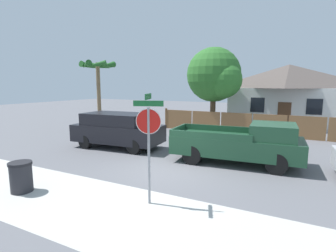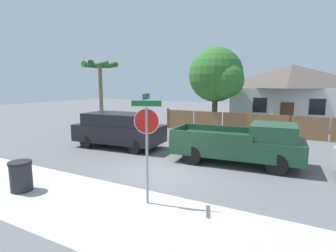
% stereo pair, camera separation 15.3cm
% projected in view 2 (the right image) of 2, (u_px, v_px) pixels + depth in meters
% --- Properties ---
extents(ground_plane, '(80.00, 80.00, 0.00)m').
position_uv_depth(ground_plane, '(166.00, 170.00, 10.05)').
color(ground_plane, slate).
extents(sidewalk_strip, '(36.00, 3.20, 0.01)m').
position_uv_depth(sidewalk_strip, '(101.00, 208.00, 6.91)').
color(sidewalk_strip, beige).
rests_on(sidewalk_strip, ground).
extents(wooden_fence, '(14.81, 0.12, 1.50)m').
position_uv_depth(wooden_fence, '(271.00, 126.00, 16.42)').
color(wooden_fence, brown).
rests_on(wooden_fence, ground).
extents(house, '(9.09, 6.93, 4.90)m').
position_uv_depth(house, '(291.00, 94.00, 21.59)').
color(house, white).
rests_on(house, ground).
extents(oak_tree, '(4.14, 3.95, 5.95)m').
position_uv_depth(oak_tree, '(218.00, 76.00, 18.91)').
color(oak_tree, brown).
rests_on(oak_tree, ground).
extents(palm_tree, '(2.46, 2.66, 4.96)m').
position_uv_depth(palm_tree, '(100.00, 71.00, 19.15)').
color(palm_tree, brown).
rests_on(palm_tree, ground).
extents(red_suv, '(4.75, 2.33, 1.80)m').
position_uv_depth(red_suv, '(119.00, 129.00, 13.59)').
color(red_suv, black).
rests_on(red_suv, ground).
extents(orange_pickup, '(5.30, 2.42, 1.74)m').
position_uv_depth(orange_pickup, '(242.00, 143.00, 10.71)').
color(orange_pickup, '#1E472D').
rests_on(orange_pickup, ground).
extents(stop_sign, '(0.76, 0.69, 3.01)m').
position_uv_depth(stop_sign, '(147.00, 132.00, 6.92)').
color(stop_sign, gray).
rests_on(stop_sign, ground).
extents(trash_bin, '(0.68, 0.68, 0.93)m').
position_uv_depth(trash_bin, '(21.00, 176.00, 8.01)').
color(trash_bin, '#28282D').
rests_on(trash_bin, ground).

